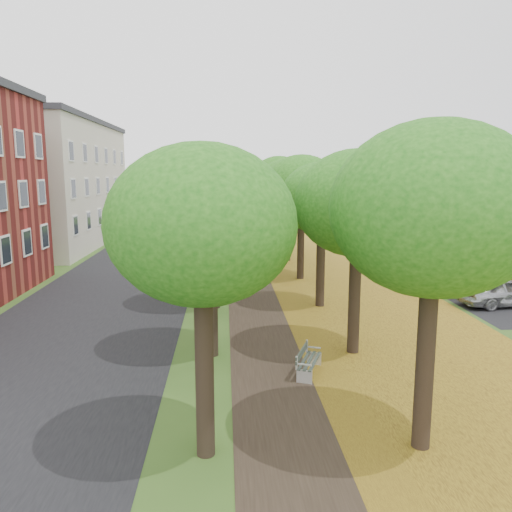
{
  "coord_description": "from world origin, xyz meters",
  "views": [
    {
      "loc": [
        -1.73,
        -10.09,
        6.09
      ],
      "look_at": [
        -0.4,
        11.21,
        2.5
      ],
      "focal_mm": 35.0,
      "sensor_mm": 36.0,
      "label": 1
    }
  ],
  "objects": [
    {
      "name": "street_asphalt",
      "position": [
        -7.5,
        15.0,
        0.0
      ],
      "size": [
        8.0,
        70.0,
        0.01
      ],
      "primitive_type": "cube",
      "color": "black",
      "rests_on": "ground"
    },
    {
      "name": "tree_row_west",
      "position": [
        -2.2,
        15.0,
        5.08
      ],
      "size": [
        4.13,
        34.13,
        6.87
      ],
      "color": "black",
      "rests_on": "ground"
    },
    {
      "name": "car_grey",
      "position": [
        11.2,
        15.13,
        0.74
      ],
      "size": [
        5.23,
        2.33,
        1.49
      ],
      "primitive_type": "imported",
      "rotation": [
        0.0,
        0.0,
        1.52
      ],
      "color": "#36373B",
      "rests_on": "ground"
    },
    {
      "name": "ground",
      "position": [
        0.0,
        0.0,
        0.0
      ],
      "size": [
        120.0,
        120.0,
        0.0
      ],
      "primitive_type": "plane",
      "color": "#2D4C19",
      "rests_on": "ground"
    },
    {
      "name": "leaf_verge",
      "position": [
        5.0,
        15.0,
        0.01
      ],
      "size": [
        7.5,
        70.0,
        0.01
      ],
      "primitive_type": "cube",
      "color": "olive",
      "rests_on": "ground"
    },
    {
      "name": "parking_lot",
      "position": [
        13.5,
        16.0,
        0.0
      ],
      "size": [
        9.0,
        16.0,
        0.01
      ],
      "primitive_type": "cube",
      "color": "black",
      "rests_on": "ground"
    },
    {
      "name": "tree_row_east",
      "position": [
        2.6,
        15.0,
        5.08
      ],
      "size": [
        4.13,
        34.13,
        6.87
      ],
      "color": "black",
      "rests_on": "ground"
    },
    {
      "name": "car_red",
      "position": [
        11.0,
        14.09,
        0.74
      ],
      "size": [
        4.77,
        2.82,
        1.48
      ],
      "primitive_type": "imported",
      "rotation": [
        0.0,
        0.0,
        1.87
      ],
      "color": "maroon",
      "rests_on": "ground"
    },
    {
      "name": "bench",
      "position": [
        0.75,
        4.26,
        0.41
      ],
      "size": [
        1.03,
        1.71,
        0.78
      ],
      "rotation": [
        0.0,
        0.0,
        1.21
      ],
      "color": "#28322C",
      "rests_on": "ground"
    },
    {
      "name": "footpath",
      "position": [
        0.0,
        15.0,
        0.0
      ],
      "size": [
        3.2,
        70.0,
        0.01
      ],
      "primitive_type": "cube",
      "color": "black",
      "rests_on": "ground"
    },
    {
      "name": "car_silver",
      "position": [
        11.0,
        11.49,
        0.69
      ],
      "size": [
        4.26,
        2.21,
        1.39
      ],
      "primitive_type": "imported",
      "rotation": [
        0.0,
        0.0,
        1.71
      ],
      "color": "#A6A6AA",
      "rests_on": "ground"
    },
    {
      "name": "building_cream",
      "position": [
        -17.0,
        33.0,
        5.21
      ],
      "size": [
        10.3,
        20.3,
        10.4
      ],
      "color": "beige",
      "rests_on": "ground"
    },
    {
      "name": "car_white",
      "position": [
        11.0,
        21.21,
        0.75
      ],
      "size": [
        5.93,
        4.05,
        1.51
      ],
      "primitive_type": "imported",
      "rotation": [
        0.0,
        0.0,
        1.88
      ],
      "color": "silver",
      "rests_on": "ground"
    }
  ]
}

